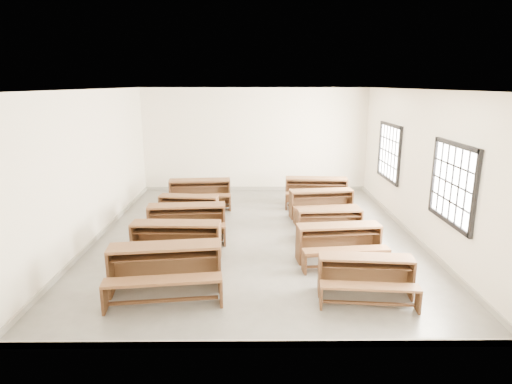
{
  "coord_description": "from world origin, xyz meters",
  "views": [
    {
      "loc": [
        -0.08,
        -9.1,
        3.31
      ],
      "look_at": [
        0.0,
        0.0,
        1.0
      ],
      "focal_mm": 30.0,
      "sensor_mm": 36.0,
      "label": 1
    }
  ],
  "objects_px": {
    "desk_set_1": "(176,239)",
    "desk_set_6": "(339,240)",
    "desk_set_2": "(187,219)",
    "desk_set_3": "(188,207)",
    "desk_set_7": "(330,221)",
    "desk_set_8": "(321,202)",
    "desk_set_0": "(165,266)",
    "desk_set_4": "(200,191)",
    "desk_set_5": "(366,274)",
    "desk_set_9": "(316,189)"
  },
  "relations": [
    {
      "from": "desk_set_8",
      "to": "desk_set_9",
      "type": "bearing_deg",
      "value": 81.67
    },
    {
      "from": "desk_set_3",
      "to": "desk_set_4",
      "type": "relative_size",
      "value": 0.88
    },
    {
      "from": "desk_set_7",
      "to": "desk_set_9",
      "type": "distance_m",
      "value": 2.63
    },
    {
      "from": "desk_set_8",
      "to": "desk_set_3",
      "type": "bearing_deg",
      "value": 178.17
    },
    {
      "from": "desk_set_6",
      "to": "desk_set_7",
      "type": "bearing_deg",
      "value": 81.57
    },
    {
      "from": "desk_set_2",
      "to": "desk_set_3",
      "type": "relative_size",
      "value": 1.14
    },
    {
      "from": "desk_set_0",
      "to": "desk_set_8",
      "type": "height_order",
      "value": "desk_set_0"
    },
    {
      "from": "desk_set_1",
      "to": "desk_set_5",
      "type": "relative_size",
      "value": 1.11
    },
    {
      "from": "desk_set_2",
      "to": "desk_set_8",
      "type": "relative_size",
      "value": 1.04
    },
    {
      "from": "desk_set_5",
      "to": "desk_set_9",
      "type": "relative_size",
      "value": 0.87
    },
    {
      "from": "desk_set_3",
      "to": "desk_set_7",
      "type": "xyz_separation_m",
      "value": [
        3.28,
        -1.17,
        -0.01
      ]
    },
    {
      "from": "desk_set_1",
      "to": "desk_set_9",
      "type": "bearing_deg",
      "value": 52.28
    },
    {
      "from": "desk_set_1",
      "to": "desk_set_4",
      "type": "relative_size",
      "value": 0.99
    },
    {
      "from": "desk_set_2",
      "to": "desk_set_0",
      "type": "bearing_deg",
      "value": -93.87
    },
    {
      "from": "desk_set_2",
      "to": "desk_set_3",
      "type": "height_order",
      "value": "desk_set_2"
    },
    {
      "from": "desk_set_3",
      "to": "desk_set_4",
      "type": "height_order",
      "value": "desk_set_4"
    },
    {
      "from": "desk_set_1",
      "to": "desk_set_6",
      "type": "xyz_separation_m",
      "value": [
        3.11,
        -0.03,
        -0.03
      ]
    },
    {
      "from": "desk_set_0",
      "to": "desk_set_3",
      "type": "distance_m",
      "value": 3.73
    },
    {
      "from": "desk_set_1",
      "to": "desk_set_8",
      "type": "distance_m",
      "value": 4.21
    },
    {
      "from": "desk_set_1",
      "to": "desk_set_3",
      "type": "relative_size",
      "value": 1.13
    },
    {
      "from": "desk_set_5",
      "to": "desk_set_6",
      "type": "relative_size",
      "value": 0.93
    },
    {
      "from": "desk_set_2",
      "to": "desk_set_4",
      "type": "distance_m",
      "value": 2.54
    },
    {
      "from": "desk_set_1",
      "to": "desk_set_3",
      "type": "distance_m",
      "value": 2.44
    },
    {
      "from": "desk_set_1",
      "to": "desk_set_2",
      "type": "height_order",
      "value": "desk_set_1"
    },
    {
      "from": "desk_set_6",
      "to": "desk_set_7",
      "type": "relative_size",
      "value": 1.14
    },
    {
      "from": "desk_set_2",
      "to": "desk_set_7",
      "type": "xyz_separation_m",
      "value": [
        3.14,
        0.02,
        -0.07
      ]
    },
    {
      "from": "desk_set_8",
      "to": "desk_set_7",
      "type": "bearing_deg",
      "value": -98.58
    },
    {
      "from": "desk_set_4",
      "to": "desk_set_9",
      "type": "bearing_deg",
      "value": -3.01
    },
    {
      "from": "desk_set_8",
      "to": "desk_set_0",
      "type": "bearing_deg",
      "value": -134.97
    },
    {
      "from": "desk_set_1",
      "to": "desk_set_7",
      "type": "height_order",
      "value": "desk_set_1"
    },
    {
      "from": "desk_set_2",
      "to": "desk_set_8",
      "type": "xyz_separation_m",
      "value": [
        3.19,
        1.48,
        -0.02
      ]
    },
    {
      "from": "desk_set_0",
      "to": "desk_set_9",
      "type": "height_order",
      "value": "desk_set_0"
    },
    {
      "from": "desk_set_7",
      "to": "desk_set_1",
      "type": "bearing_deg",
      "value": -161.83
    },
    {
      "from": "desk_set_2",
      "to": "desk_set_8",
      "type": "distance_m",
      "value": 3.51
    },
    {
      "from": "desk_set_1",
      "to": "desk_set_7",
      "type": "relative_size",
      "value": 1.17
    },
    {
      "from": "desk_set_4",
      "to": "desk_set_7",
      "type": "xyz_separation_m",
      "value": [
        3.15,
        -2.52,
        -0.07
      ]
    },
    {
      "from": "desk_set_0",
      "to": "desk_set_4",
      "type": "xyz_separation_m",
      "value": [
        -0.04,
        5.07,
        -0.03
      ]
    },
    {
      "from": "desk_set_4",
      "to": "desk_set_3",
      "type": "bearing_deg",
      "value": -100.23
    },
    {
      "from": "desk_set_1",
      "to": "desk_set_4",
      "type": "distance_m",
      "value": 3.78
    },
    {
      "from": "desk_set_4",
      "to": "desk_set_7",
      "type": "distance_m",
      "value": 4.04
    },
    {
      "from": "desk_set_0",
      "to": "desk_set_4",
      "type": "relative_size",
      "value": 1.08
    },
    {
      "from": "desk_set_0",
      "to": "desk_set_8",
      "type": "relative_size",
      "value": 1.13
    },
    {
      "from": "desk_set_7",
      "to": "desk_set_8",
      "type": "xyz_separation_m",
      "value": [
        0.05,
        1.46,
        0.04
      ]
    },
    {
      "from": "desk_set_0",
      "to": "desk_set_3",
      "type": "bearing_deg",
      "value": 85.79
    },
    {
      "from": "desk_set_0",
      "to": "desk_set_5",
      "type": "bearing_deg",
      "value": -9.59
    },
    {
      "from": "desk_set_3",
      "to": "desk_set_7",
      "type": "height_order",
      "value": "desk_set_3"
    },
    {
      "from": "desk_set_4",
      "to": "desk_set_6",
      "type": "relative_size",
      "value": 1.04
    },
    {
      "from": "desk_set_1",
      "to": "desk_set_8",
      "type": "height_order",
      "value": "desk_set_1"
    },
    {
      "from": "desk_set_0",
      "to": "desk_set_7",
      "type": "bearing_deg",
      "value": 32.56
    },
    {
      "from": "desk_set_4",
      "to": "desk_set_6",
      "type": "bearing_deg",
      "value": -55.87
    }
  ]
}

